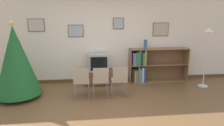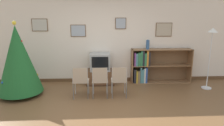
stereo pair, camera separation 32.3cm
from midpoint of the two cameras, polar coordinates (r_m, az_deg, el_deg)
name	(u,v)px [view 1 (the left image)]	position (r m, az deg, el deg)	size (l,w,h in m)	color
ground_plane	(107,116)	(4.35, -3.69, -14.97)	(24.00, 24.00, 0.00)	brown
wall_back	(100,39)	(6.27, -5.00, 6.77)	(8.85, 0.11, 2.70)	silver
christmas_tree	(16,61)	(5.58, -27.26, 0.52)	(1.13, 1.13, 1.94)	maroon
tv_console	(99,77)	(6.18, -5.31, -4.04)	(0.88, 0.51, 0.44)	#4C311E
television	(99,62)	(6.06, -5.40, 0.29)	(0.60, 0.50, 0.52)	#9E9E99
folding_chair_left	(81,81)	(5.09, -10.60, -5.09)	(0.40, 0.40, 0.82)	tan
folding_chair_center	(101,80)	(5.08, -5.07, -4.96)	(0.40, 0.40, 0.82)	tan
folding_chair_right	(120,80)	(5.11, 0.43, -4.78)	(0.40, 0.40, 0.82)	tan
bookshelf	(148,65)	(6.40, 8.82, -0.61)	(1.87, 0.36, 1.06)	olive
vase	(145,44)	(6.26, 8.06, 5.34)	(0.10, 0.10, 0.29)	#335684
standing_lamp	(207,42)	(6.27, 24.30, 5.52)	(0.28, 0.28, 1.74)	silver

